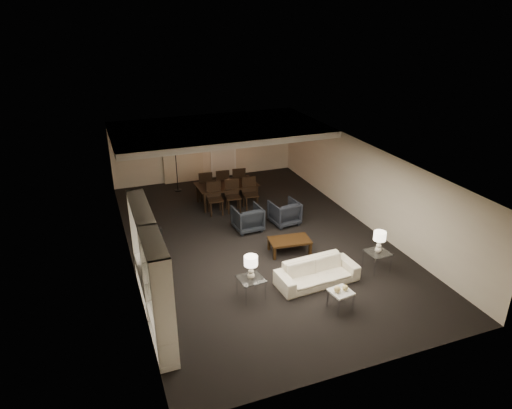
{
  "coord_description": "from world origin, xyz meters",
  "views": [
    {
      "loc": [
        -4.12,
        -10.91,
        6.2
      ],
      "look_at": [
        0.0,
        0.0,
        1.1
      ],
      "focal_mm": 32.0,
      "sensor_mm": 36.0,
      "label": 1
    }
  ],
  "objects": [
    {
      "name": "marble_table",
      "position": [
        0.59,
        -3.73,
        0.23
      ],
      "size": [
        0.52,
        0.52,
        0.46
      ],
      "primitive_type": null,
      "rotation": [
        0.0,
        0.0,
        0.14
      ],
      "color": "white",
      "rests_on": "floor"
    },
    {
      "name": "gold_gourd_a",
      "position": [
        0.49,
        -3.73,
        0.53
      ],
      "size": [
        0.15,
        0.15,
        0.15
      ],
      "primitive_type": "sphere",
      "color": "#F2D280",
      "rests_on": "marble_table"
    },
    {
      "name": "door",
      "position": [
        0.7,
        5.47,
        1.05
      ],
      "size": [
        0.9,
        0.05,
        2.1
      ],
      "primitive_type": "cube",
      "color": "silver",
      "rests_on": "wall_back"
    },
    {
      "name": "chair_nr",
      "position": [
        0.6,
        2.11,
        0.52
      ],
      "size": [
        0.53,
        0.53,
        1.05
      ],
      "primitive_type": null,
      "rotation": [
        0.0,
        0.0,
        -0.09
      ],
      "color": "black",
      "rests_on": "floor"
    },
    {
      "name": "table_lamp_left",
      "position": [
        -1.11,
        -2.63,
        0.8
      ],
      "size": [
        0.32,
        0.32,
        0.57
      ],
      "primitive_type": null,
      "rotation": [
        0.0,
        0.0,
        -0.03
      ],
      "color": "#F0E4CB",
      "rests_on": "side_table_left"
    },
    {
      "name": "ceiling_soffit",
      "position": [
        0.0,
        3.5,
        2.4
      ],
      "size": [
        7.0,
        4.0,
        0.2
      ],
      "primitive_type": "cube",
      "color": "silver",
      "rests_on": "ceiling"
    },
    {
      "name": "gold_gourd_b",
      "position": [
        0.69,
        -3.73,
        0.52
      ],
      "size": [
        0.13,
        0.13,
        0.13
      ],
      "primitive_type": "sphere",
      "color": "#E7CF7A",
      "rests_on": "marble_table"
    },
    {
      "name": "curtains",
      "position": [
        -0.9,
        5.42,
        1.2
      ],
      "size": [
        1.5,
        0.12,
        2.4
      ],
      "primitive_type": "cube",
      "color": "beige",
      "rests_on": "wall_back"
    },
    {
      "name": "media_unit",
      "position": [
        -3.31,
        -2.6,
        1.18
      ],
      "size": [
        0.38,
        3.4,
        2.35
      ],
      "primitive_type": null,
      "color": "white",
      "rests_on": "wall_left"
    },
    {
      "name": "wall_right",
      "position": [
        3.5,
        0.0,
        1.25
      ],
      "size": [
        0.02,
        11.0,
        2.5
      ],
      "primitive_type": "cube",
      "color": "beige",
      "rests_on": "ground"
    },
    {
      "name": "floor_speaker",
      "position": [
        -2.81,
        -0.67,
        0.59
      ],
      "size": [
        0.13,
        0.13,
        1.18
      ],
      "primitive_type": "cube",
      "rotation": [
        0.0,
        0.0,
        0.0
      ],
      "color": "black",
      "rests_on": "floor"
    },
    {
      "name": "chair_fl",
      "position": [
        -0.6,
        3.41,
        0.52
      ],
      "size": [
        0.52,
        0.52,
        1.05
      ],
      "primitive_type": null,
      "rotation": [
        0.0,
        0.0,
        3.07
      ],
      "color": "black",
      "rests_on": "floor"
    },
    {
      "name": "chair_fr",
      "position": [
        0.6,
        3.41,
        0.52
      ],
      "size": [
        0.54,
        0.54,
        1.05
      ],
      "primitive_type": null,
      "rotation": [
        0.0,
        0.0,
        3.03
      ],
      "color": "black",
      "rests_on": "floor"
    },
    {
      "name": "side_table_right",
      "position": [
        2.29,
        -2.63,
        0.26
      ],
      "size": [
        0.58,
        0.58,
        0.51
      ],
      "primitive_type": null,
      "rotation": [
        0.0,
        0.0,
        0.06
      ],
      "color": "silver",
      "rests_on": "floor"
    },
    {
      "name": "chair_fm",
      "position": [
        0.0,
        3.41,
        0.52
      ],
      "size": [
        0.52,
        0.52,
        1.05
      ],
      "primitive_type": null,
      "rotation": [
        0.0,
        0.0,
        3.08
      ],
      "color": "black",
      "rests_on": "floor"
    },
    {
      "name": "chair_nm",
      "position": [
        0.0,
        2.11,
        0.52
      ],
      "size": [
        0.54,
        0.54,
        1.05
      ],
      "primitive_type": null,
      "rotation": [
        0.0,
        0.0,
        -0.13
      ],
      "color": "black",
      "rests_on": "floor"
    },
    {
      "name": "vase_blue",
      "position": [
        -3.31,
        -3.61,
        1.15
      ],
      "size": [
        0.18,
        0.18,
        0.19
      ],
      "primitive_type": "imported",
      "color": "#274DAB",
      "rests_on": "media_unit"
    },
    {
      "name": "dining_table",
      "position": [
        0.0,
        2.76,
        0.35
      ],
      "size": [
        2.04,
        1.17,
        0.71
      ],
      "primitive_type": "imported",
      "rotation": [
        0.0,
        0.0,
        0.02
      ],
      "color": "black",
      "rests_on": "floor"
    },
    {
      "name": "sofa",
      "position": [
        0.59,
        -2.63,
        0.29
      ],
      "size": [
        2.05,
        0.91,
        0.59
      ],
      "primitive_type": "imported",
      "rotation": [
        0.0,
        0.0,
        0.06
      ],
      "color": "beige",
      "rests_on": "floor"
    },
    {
      "name": "table_lamp_right",
      "position": [
        2.29,
        -2.63,
        0.8
      ],
      "size": [
        0.32,
        0.32,
        0.57
      ],
      "primitive_type": null,
      "rotation": [
        0.0,
        0.0,
        0.04
      ],
      "color": "white",
      "rests_on": "side_table_right"
    },
    {
      "name": "ceiling",
      "position": [
        0.0,
        0.0,
        2.5
      ],
      "size": [
        7.0,
        11.0,
        0.02
      ],
      "primitive_type": "cube",
      "color": "silver",
      "rests_on": "ground"
    },
    {
      "name": "floor_lamp",
      "position": [
        -1.32,
        4.57,
        0.93
      ],
      "size": [
        0.34,
        0.34,
        1.86
      ],
      "primitive_type": null,
      "rotation": [
        0.0,
        0.0,
        -0.3
      ],
      "color": "black",
      "rests_on": "floor"
    },
    {
      "name": "chair_nl",
      "position": [
        -0.6,
        2.11,
        0.52
      ],
      "size": [
        0.52,
        0.52,
        1.05
      ],
      "primitive_type": null,
      "rotation": [
        0.0,
        0.0,
        -0.07
      ],
      "color": "black",
      "rests_on": "floor"
    },
    {
      "name": "vase_amber",
      "position": [
        -3.31,
        -3.39,
        1.65
      ],
      "size": [
        0.17,
        0.17,
        0.17
      ],
      "primitive_type": "imported",
      "color": "#AF8E3A",
      "rests_on": "media_unit"
    },
    {
      "name": "wall_front",
      "position": [
        0.0,
        -5.5,
        1.25
      ],
      "size": [
        7.0,
        0.02,
        2.5
      ],
      "primitive_type": "cube",
      "color": "beige",
      "rests_on": "ground"
    },
    {
      "name": "armchair_right",
      "position": [
        1.19,
        0.67,
        0.37
      ],
      "size": [
        0.89,
        0.91,
        0.75
      ],
      "primitive_type": "imported",
      "rotation": [
        0.0,
        0.0,
        3.26
      ],
      "color": "black",
      "rests_on": "floor"
    },
    {
      "name": "television",
      "position": [
        -3.28,
        -2.07,
        1.09
      ],
      "size": [
        1.17,
        0.15,
        0.67
      ],
      "primitive_type": "imported",
      "rotation": [
        0.0,
        0.0,
        1.57
      ],
      "color": "black",
      "rests_on": "media_unit"
    },
    {
      "name": "wall_left",
      "position": [
        -3.5,
        0.0,
        1.25
      ],
      "size": [
        0.02,
        11.0,
        2.5
      ],
      "primitive_type": "cube",
      "color": "beige",
      "rests_on": "ground"
    },
    {
      "name": "floor",
      "position": [
        0.0,
        0.0,
        0.0
      ],
      "size": [
        11.0,
        11.0,
        0.0
      ],
      "primitive_type": "plane",
      "color": "black",
      "rests_on": "ground"
    },
    {
      "name": "coffee_table",
      "position": [
        0.59,
        -1.03,
        0.2
      ],
      "size": [
        1.17,
        0.77,
        0.39
      ],
      "primitive_type": null,
      "rotation": [
        0.0,
        0.0,
        -0.12
      ],
      "color": "black",
      "rests_on": "floor"
    },
    {
      "name": "side_table_left",
      "position": [
        -1.11,
        -2.63,
        0.26
      ],
      "size": [
        0.61,
        0.61,
        0.51
      ],
      "primitive_type": null,
      "rotation": [
        0.0,
        0.0,
        0.11
      ],
      "color": "silver",
      "rests_on": "floor"
    },
    {
      "name": "painting",
      "position": [
        2.1,
        5.46,
        1.55
      ],
      "size": [
        0.95,
        0.04,
        0.65
      ],
      "primitive_type": "cube",
      "color": "#142D38",
      "rests_on": "wall_back"
    },
    {
      "name": "wall_back",
      "position": [
        0.0,
        5.5,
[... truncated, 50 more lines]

